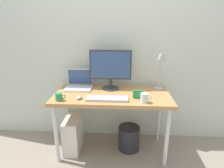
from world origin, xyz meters
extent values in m
plane|color=gray|center=(0.00, 0.00, 0.00)|extent=(6.00, 6.00, 0.00)
cube|color=silver|center=(0.00, 0.37, 1.30)|extent=(4.40, 0.04, 2.60)
cube|color=#B7844C|center=(0.00, 0.00, 0.71)|extent=(1.31, 0.62, 0.04)
cylinder|color=silver|center=(-0.60, -0.25, 0.35)|extent=(0.04, 0.04, 0.69)
cylinder|color=silver|center=(0.60, -0.25, 0.35)|extent=(0.04, 0.04, 0.69)
cylinder|color=silver|center=(-0.60, 0.25, 0.35)|extent=(0.04, 0.04, 0.69)
cylinder|color=silver|center=(0.60, 0.25, 0.35)|extent=(0.04, 0.04, 0.69)
cylinder|color=#333338|center=(-0.03, 0.18, 0.74)|extent=(0.20, 0.20, 0.01)
cylinder|color=#333338|center=(-0.03, 0.18, 0.80)|extent=(0.04, 0.04, 0.11)
cube|color=#333338|center=(-0.03, 0.18, 1.03)|extent=(0.49, 0.03, 0.35)
cube|color=#334C7F|center=(-0.03, 0.16, 1.03)|extent=(0.46, 0.01, 0.31)
cube|color=silver|center=(-0.42, 0.14, 0.74)|extent=(0.32, 0.22, 0.02)
cube|color=silver|center=(-0.42, 0.27, 0.86)|extent=(0.32, 0.05, 0.21)
cube|color=#334C7F|center=(-0.42, 0.26, 0.86)|extent=(0.30, 0.03, 0.18)
cylinder|color=#B2B2B7|center=(0.56, 0.21, 0.74)|extent=(0.11, 0.11, 0.01)
cylinder|color=#B2B2B7|center=(0.56, 0.21, 0.93)|extent=(0.02, 0.02, 0.37)
cone|color=#B2B2B7|center=(0.56, 0.17, 1.15)|extent=(0.11, 0.14, 0.13)
cube|color=#B2B2B7|center=(-0.04, -0.17, 0.75)|extent=(0.44, 0.14, 0.02)
ellipsoid|color=#B2B2B7|center=(-0.34, -0.16, 0.75)|extent=(0.06, 0.09, 0.03)
cylinder|color=#268C4C|center=(-0.54, -0.22, 0.77)|extent=(0.07, 0.07, 0.08)
torus|color=#268C4C|center=(-0.49, -0.22, 0.78)|extent=(0.05, 0.01, 0.05)
cylinder|color=silver|center=(0.34, -0.22, 0.78)|extent=(0.08, 0.08, 0.10)
torus|color=silver|center=(0.39, -0.22, 0.79)|extent=(0.05, 0.01, 0.05)
cube|color=#268C4C|center=(0.28, -0.11, 0.78)|extent=(0.11, 0.03, 0.09)
cube|color=silver|center=(-0.48, -0.03, 0.21)|extent=(0.18, 0.36, 0.42)
cylinder|color=#232328|center=(0.21, 0.03, 0.15)|extent=(0.26, 0.26, 0.30)
camera|label=1|loc=(0.12, -2.06, 1.52)|focal=31.13mm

